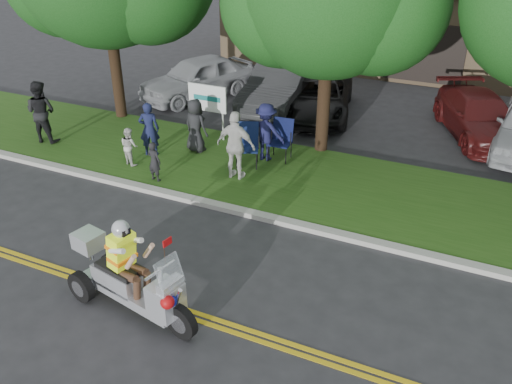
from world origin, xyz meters
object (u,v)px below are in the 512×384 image
at_px(spectator_adult_right, 236,146).
at_px(parked_car_left, 281,86).
at_px(trike_scooter, 129,280).
at_px(parked_car_mid, 319,97).
at_px(lawn_chair_a, 281,137).
at_px(spectator_adult_left, 149,129).
at_px(parked_car_far_left, 197,78).
at_px(parked_car_right, 479,116).
at_px(lawn_chair_b, 247,141).
at_px(spectator_adult_mid, 41,112).

height_order(spectator_adult_right, parked_car_left, spectator_adult_right).
distance_m(trike_scooter, parked_car_mid, 10.91).
relative_size(lawn_chair_a, spectator_adult_left, 0.73).
relative_size(lawn_chair_a, parked_car_mid, 0.25).
xyz_separation_m(spectator_adult_left, parked_car_left, (1.77, 5.37, -0.05)).
bearing_deg(trike_scooter, parked_car_far_left, 126.04).
xyz_separation_m(spectator_adult_left, parked_car_mid, (3.16, 5.33, -0.24)).
relative_size(parked_car_left, parked_car_right, 1.11).
height_order(spectator_adult_left, parked_car_mid, spectator_adult_left).
bearing_deg(lawn_chair_b, spectator_adult_mid, 167.65).
bearing_deg(spectator_adult_right, parked_car_left, -79.40).
xyz_separation_m(lawn_chair_a, parked_car_right, (4.82, 4.25, -0.09)).
bearing_deg(spectator_adult_left, spectator_adult_right, 147.24).
height_order(lawn_chair_a, parked_car_far_left, parked_car_far_left).
height_order(spectator_adult_left, spectator_adult_mid, spectator_adult_mid).
distance_m(spectator_adult_left, spectator_adult_mid, 3.49).
xyz_separation_m(spectator_adult_mid, parked_car_right, (11.72, 6.12, -0.37)).
bearing_deg(parked_car_mid, lawn_chair_b, -108.57).
xyz_separation_m(spectator_adult_left, spectator_adult_mid, (-3.45, -0.51, 0.15)).
height_order(trike_scooter, parked_car_mid, trike_scooter).
bearing_deg(trike_scooter, lawn_chair_a, 101.33).
height_order(trike_scooter, spectator_adult_mid, spectator_adult_mid).
xyz_separation_m(trike_scooter, parked_car_mid, (-0.27, 10.91, -0.00)).
height_order(lawn_chair_b, parked_car_right, parked_car_right).
distance_m(lawn_chair_a, spectator_adult_mid, 7.15).
relative_size(spectator_adult_right, parked_car_left, 0.36).
distance_m(lawn_chair_b, parked_car_mid, 4.74).
distance_m(spectator_adult_right, parked_car_far_left, 7.01).
relative_size(lawn_chair_b, parked_car_left, 0.23).
distance_m(trike_scooter, spectator_adult_left, 6.55).
bearing_deg(spectator_adult_mid, parked_car_right, -161.68).
height_order(spectator_adult_right, parked_car_mid, spectator_adult_right).
relative_size(spectator_adult_left, spectator_adult_right, 0.85).
relative_size(lawn_chair_b, parked_car_far_left, 0.26).
xyz_separation_m(spectator_adult_right, parked_car_right, (5.41, 5.89, -0.36)).
xyz_separation_m(trike_scooter, lawn_chair_a, (0.02, 6.94, 0.10)).
relative_size(lawn_chair_a, parked_car_right, 0.25).
distance_m(trike_scooter, lawn_chair_a, 6.94).
xyz_separation_m(parked_car_far_left, parked_car_right, (9.77, 0.41, -0.11)).
bearing_deg(parked_car_right, spectator_adult_mid, -177.17).
distance_m(trike_scooter, parked_car_far_left, 11.86).
distance_m(lawn_chair_a, parked_car_right, 6.43).
relative_size(parked_car_far_left, parked_car_left, 0.89).
distance_m(parked_car_left, parked_car_mid, 1.40).
xyz_separation_m(lawn_chair_a, spectator_adult_mid, (-6.90, -1.87, 0.29)).
height_order(parked_car_mid, parked_car_right, parked_car_right).
bearing_deg(parked_car_left, lawn_chair_a, -72.60).
height_order(trike_scooter, parked_car_far_left, trike_scooter).
bearing_deg(spectator_adult_right, lawn_chair_a, -109.96).
relative_size(spectator_adult_left, spectator_adult_mid, 0.84).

